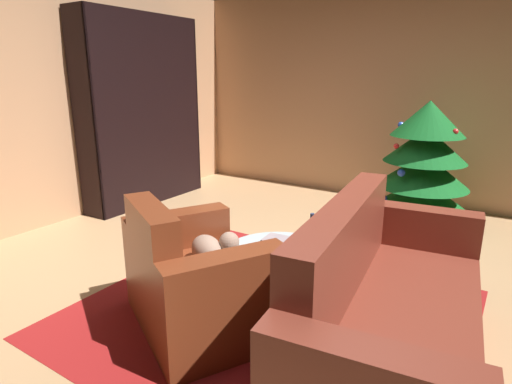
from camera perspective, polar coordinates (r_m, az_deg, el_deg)
ground_plane at (r=3.36m, az=3.81°, el=-12.18°), size 6.66×6.66×0.00m
wall_back at (r=5.60m, az=18.42°, el=12.25°), size 5.67×0.06×2.63m
wall_left at (r=4.98m, az=-26.03°, el=11.16°), size 0.06×5.65×2.63m
area_rug at (r=2.98m, az=1.81°, el=-16.01°), size 2.45×2.27×0.01m
bookshelf_unit at (r=5.48m, az=-14.26°, el=9.85°), size 0.37×1.66×2.26m
armchair_red at (r=2.75m, az=-8.19°, el=-11.93°), size 1.23×1.12×0.84m
couch_red at (r=2.45m, az=17.23°, el=-15.90°), size 1.00×1.94×0.92m
coffee_table at (r=2.80m, az=3.24°, el=-8.83°), size 0.74×0.74×0.45m
book_stack_on_table at (r=2.74m, az=2.79°, el=-7.24°), size 0.21×0.17×0.11m
bottle_on_table at (r=2.71m, az=7.50°, el=-6.31°), size 0.07×0.07×0.28m
decorated_tree at (r=4.73m, az=21.73°, el=3.48°), size 1.03×1.03×1.32m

